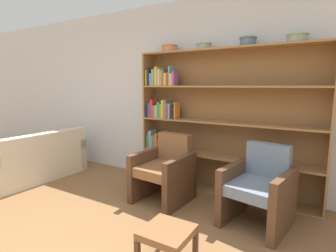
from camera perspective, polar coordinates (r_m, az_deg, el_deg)
name	(u,v)px	position (r m, az deg, el deg)	size (l,w,h in m)	color
wall_back	(202,95)	(3.94, 7.50, 6.77)	(12.00, 0.06, 2.75)	silver
bookshelf	(209,122)	(3.75, 9.02, 0.77)	(2.52, 0.30, 1.99)	olive
bowl_stoneware	(170,48)	(4.01, 0.36, 16.60)	(0.24, 0.24, 0.10)	#C67547
bowl_terracotta	(204,46)	(3.77, 7.86, 16.90)	(0.22, 0.22, 0.09)	gray
bowl_sage	(248,41)	(3.58, 17.03, 17.26)	(0.22, 0.22, 0.11)	slate
bowl_cream	(297,38)	(3.49, 26.32, 16.86)	(0.24, 0.24, 0.10)	gray
couch	(34,162)	(4.83, -27.20, -6.92)	(0.88, 1.58, 0.78)	beige
armchair_leather	(165,171)	(3.51, -0.75, -9.68)	(0.70, 0.73, 0.86)	brown
armchair_cushioned	(259,189)	(3.10, 19.16, -12.75)	(0.75, 0.79, 0.86)	brown
footstool	(167,235)	(2.37, -0.17, -22.62)	(0.40, 0.40, 0.33)	brown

